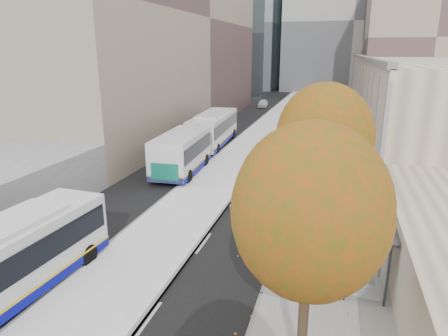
% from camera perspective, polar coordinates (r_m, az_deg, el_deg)
% --- Properties ---
extents(bus_platform, '(4.25, 150.00, 0.15)m').
position_cam_1_polar(bus_platform, '(41.20, 4.42, 3.96)').
color(bus_platform, silver).
rests_on(bus_platform, ground).
extents(sidewalk, '(4.75, 150.00, 0.08)m').
position_cam_1_polar(sidewalk, '(40.44, 15.60, 3.11)').
color(sidewalk, gray).
rests_on(sidewalk, ground).
extents(building_tan, '(18.00, 92.00, 8.00)m').
position_cam_1_polar(building_tan, '(69.58, 25.78, 10.75)').
color(building_tan, gray).
rests_on(building_tan, ground).
extents(building_midrise, '(24.00, 46.00, 25.00)m').
position_cam_1_polar(building_midrise, '(52.77, -15.30, 19.74)').
color(building_midrise, gray).
rests_on(building_midrise, ground).
extents(building_far_block, '(30.00, 18.00, 30.00)m').
position_cam_1_polar(building_far_block, '(100.67, 17.97, 19.09)').
color(building_far_block, '#AAA59D').
rests_on(building_far_block, ground).
extents(bus_shelter, '(1.90, 4.40, 2.53)m').
position_cam_1_polar(bus_shelter, '(16.89, 20.26, -8.08)').
color(bus_shelter, '#383A3F').
rests_on(bus_shelter, sidewalk).
extents(tree_b, '(4.00, 4.00, 6.97)m').
position_cam_1_polar(tree_b, '(10.22, 12.22, -6.15)').
color(tree_b, black).
rests_on(tree_b, sidewalk).
extents(tree_c, '(4.20, 4.20, 7.28)m').
position_cam_1_polar(tree_c, '(17.84, 14.11, 4.11)').
color(tree_c, black).
rests_on(tree_c, sidewalk).
extents(bus_far, '(3.64, 18.34, 3.04)m').
position_cam_1_polar(bus_far, '(35.07, -3.18, 4.44)').
color(bus_far, silver).
rests_on(bus_far, ground).
extents(distant_car, '(1.81, 3.84, 1.27)m').
position_cam_1_polar(distant_car, '(66.76, 5.59, 9.18)').
color(distant_car, silver).
rests_on(distant_car, ground).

